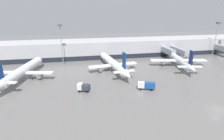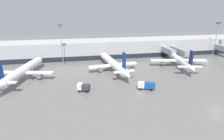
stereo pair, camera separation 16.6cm
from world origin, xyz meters
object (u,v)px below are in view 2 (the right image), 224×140
traffic_cone_0 (66,103)px  parked_jet_1 (179,59)px  parked_jet_0 (113,64)px  traffic_cone_3 (25,79)px  parked_jet_2 (22,71)px  service_truck_1 (146,85)px  service_truck_0 (83,87)px  apron_light_mast_0 (218,30)px  traffic_cone_1 (48,73)px  apron_light_mast_3 (61,33)px  traffic_cone_2 (89,83)px

traffic_cone_0 → parked_jet_1: bearing=28.0°
parked_jet_0 → traffic_cone_3: 34.84m
parked_jet_2 → service_truck_1: 45.30m
parked_jet_2 → traffic_cone_0: (16.57, -22.03, -2.92)m
service_truck_0 → apron_light_mast_0: size_ratio=0.23×
traffic_cone_0 → apron_light_mast_0: apron_light_mast_0 is taller
parked_jet_0 → traffic_cone_3: parked_jet_0 is taller
parked_jet_1 → traffic_cone_1: 57.96m
parked_jet_0 → parked_jet_2: 35.28m
parked_jet_0 → apron_light_mast_3: apron_light_mast_3 is taller
parked_jet_2 → apron_light_mast_0: 98.33m
traffic_cone_1 → traffic_cone_0: bearing=-72.1°
traffic_cone_1 → apron_light_mast_3: bearing=65.9°
apron_light_mast_0 → service_truck_1: bearing=-146.8°
service_truck_1 → apron_light_mast_0: apron_light_mast_0 is taller
traffic_cone_0 → traffic_cone_2: size_ratio=1.36×
parked_jet_0 → traffic_cone_2: size_ratio=64.90×
parked_jet_2 → traffic_cone_3: size_ratio=46.69×
traffic_cone_0 → service_truck_1: bearing=10.6°
parked_jet_0 → traffic_cone_0: bearing=136.4°
service_truck_0 → apron_light_mast_0: (74.24, 32.75, 13.11)m
parked_jet_1 → traffic_cone_1: parked_jet_1 is taller
parked_jet_2 → service_truck_1: (41.83, -17.30, -1.72)m
service_truck_1 → traffic_cone_1: (-33.74, 21.55, -1.18)m
traffic_cone_1 → traffic_cone_2: (15.79, -13.01, -0.11)m
parked_jet_2 → service_truck_0: parked_jet_2 is taller
traffic_cone_2 → traffic_cone_3: (-23.26, 8.08, 0.10)m
service_truck_0 → traffic_cone_2: (2.15, 5.87, -1.23)m
service_truck_1 → apron_light_mast_0: bearing=-128.2°
traffic_cone_2 → apron_light_mast_0: size_ratio=0.03×
traffic_cone_2 → apron_light_mast_0: bearing=20.4°
service_truck_1 → traffic_cone_2: size_ratio=10.37×
parked_jet_1 → parked_jet_2: parked_jet_1 is taller
parked_jet_0 → parked_jet_2: (-35.08, -3.70, 0.29)m
traffic_cone_2 → apron_light_mast_0: 78.27m
parked_jet_0 → traffic_cone_3: size_ratio=47.20×
parked_jet_2 → apron_light_mast_3: bearing=-27.5°
parked_jet_2 → apron_light_mast_3: 23.94m
parked_jet_0 → service_truck_1: (6.75, -21.00, -1.43)m
traffic_cone_1 → parked_jet_2: bearing=-152.3°
parked_jet_0 → traffic_cone_0: size_ratio=47.80×
parked_jet_2 → service_truck_0: size_ratio=8.33×
apron_light_mast_3 → traffic_cone_0: bearing=-85.3°
traffic_cone_3 → traffic_cone_0: bearing=-53.2°
apron_light_mast_3 → service_truck_1: bearing=-49.7°
apron_light_mast_0 → parked_jet_1: bearing=-155.2°
service_truck_0 → apron_light_mast_0: 82.20m
traffic_cone_0 → parked_jet_0: bearing=54.3°
service_truck_0 → traffic_cone_0: bearing=72.3°
parked_jet_1 → service_truck_0: 48.16m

